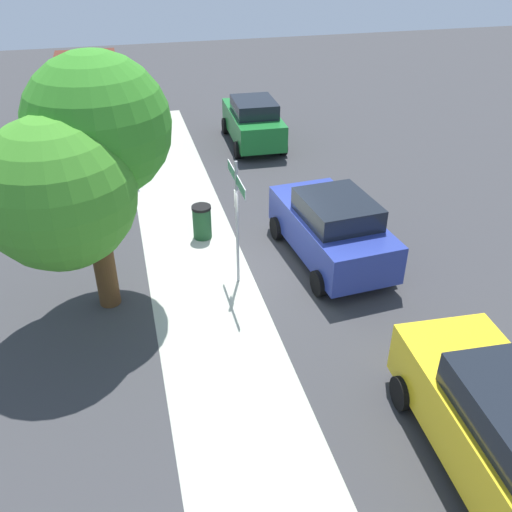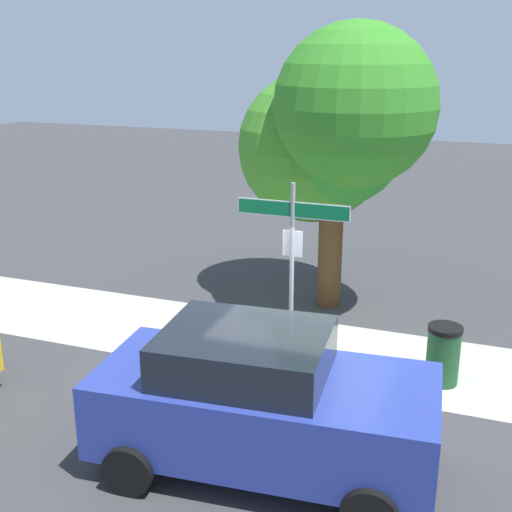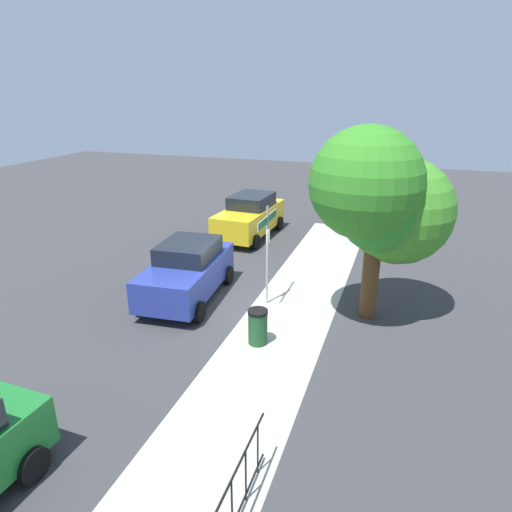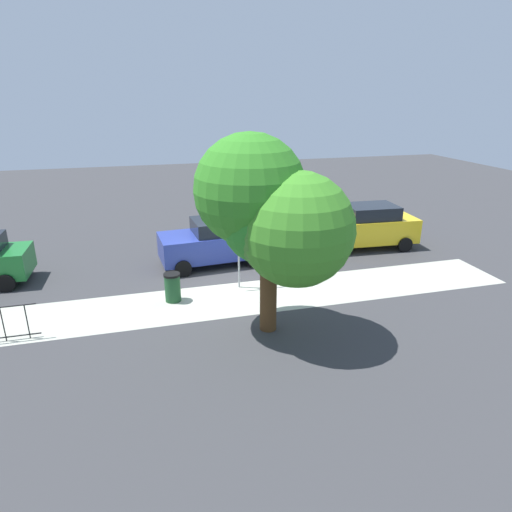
# 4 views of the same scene
# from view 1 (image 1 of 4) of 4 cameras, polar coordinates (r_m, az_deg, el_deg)

# --- Properties ---
(ground_plane) EXTENTS (60.00, 60.00, 0.00)m
(ground_plane) POSITION_cam_1_polar(r_m,az_deg,el_deg) (14.34, -0.64, -1.39)
(ground_plane) COLOR #38383A
(sidewalk_strip) EXTENTS (24.00, 2.60, 0.00)m
(sidewalk_strip) POSITION_cam_1_polar(r_m,az_deg,el_deg) (15.83, -6.94, 1.84)
(sidewalk_strip) COLOR #ABAE9D
(sidewalk_strip) RESTS_ON ground_plane
(street_sign) EXTENTS (1.81, 0.07, 3.20)m
(street_sign) POSITION_cam_1_polar(r_m,az_deg,el_deg) (12.80, -2.00, 5.74)
(street_sign) COLOR #9EA0A5
(street_sign) RESTS_ON ground_plane
(shade_tree) EXTENTS (4.11, 3.98, 5.65)m
(shade_tree) POSITION_cam_1_polar(r_m,az_deg,el_deg) (11.91, -17.95, 8.84)
(shade_tree) COLOR #51351B
(shade_tree) RESTS_ON ground_plane
(car_yellow) EXTENTS (4.66, 2.28, 1.93)m
(car_yellow) POSITION_cam_1_polar(r_m,az_deg,el_deg) (9.91, 24.25, -15.95)
(car_yellow) COLOR yellow
(car_yellow) RESTS_ON ground_plane
(car_blue) EXTENTS (4.36, 2.38, 1.86)m
(car_blue) POSITION_cam_1_polar(r_m,az_deg,el_deg) (14.44, 7.81, 2.89)
(car_blue) COLOR #283892
(car_blue) RESTS_ON ground_plane
(car_green) EXTENTS (4.23, 2.09, 1.82)m
(car_green) POSITION_cam_1_polar(r_m,az_deg,el_deg) (22.27, -0.30, 13.71)
(car_green) COLOR #1B702C
(car_green) RESTS_ON ground_plane
(iron_fence) EXTENTS (4.29, 0.04, 1.07)m
(iron_fence) POSITION_cam_1_polar(r_m,az_deg,el_deg) (20.95, -12.20, 10.77)
(iron_fence) COLOR black
(iron_fence) RESTS_ON ground_plane
(utility_shed) EXTENTS (3.30, 2.43, 2.97)m
(utility_shed) POSITION_cam_1_polar(r_m,az_deg,el_deg) (24.63, -16.72, 15.67)
(utility_shed) COLOR #998466
(utility_shed) RESTS_ON ground_plane
(trash_bin) EXTENTS (0.55, 0.55, 0.98)m
(trash_bin) POSITION_cam_1_polar(r_m,az_deg,el_deg) (15.61, -5.58, 3.53)
(trash_bin) COLOR #1E4C28
(trash_bin) RESTS_ON ground_plane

